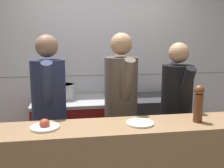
{
  "coord_description": "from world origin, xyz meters",
  "views": [
    {
      "loc": [
        -0.49,
        -2.3,
        1.71
      ],
      "look_at": [
        -0.0,
        0.75,
        1.15
      ],
      "focal_mm": 42.0,
      "sensor_mm": 36.0,
      "label": 1
    }
  ],
  "objects_px": {
    "oven_range": "(71,132)",
    "pepper_mill": "(198,103)",
    "chef_head_cook": "(49,109)",
    "plated_dish_appetiser": "(140,123)",
    "chef_line": "(176,110)",
    "stock_pot": "(65,92)",
    "plated_dish_main": "(45,126)",
    "chef_sous": "(121,105)"
  },
  "relations": [
    {
      "from": "chef_sous",
      "to": "pepper_mill",
      "type": "bearing_deg",
      "value": -54.32
    },
    {
      "from": "pepper_mill",
      "to": "chef_sous",
      "type": "xyz_separation_m",
      "value": [
        -0.54,
        0.67,
        -0.18
      ]
    },
    {
      "from": "stock_pot",
      "to": "plated_dish_appetiser",
      "type": "xyz_separation_m",
      "value": [
        0.64,
        -1.38,
        -0.01
      ]
    },
    {
      "from": "plated_dish_appetiser",
      "to": "chef_head_cook",
      "type": "xyz_separation_m",
      "value": [
        -0.8,
        0.66,
        -0.03
      ]
    },
    {
      "from": "plated_dish_main",
      "to": "chef_line",
      "type": "distance_m",
      "value": 1.47
    },
    {
      "from": "oven_range",
      "to": "chef_sous",
      "type": "relative_size",
      "value": 0.56
    },
    {
      "from": "oven_range",
      "to": "chef_line",
      "type": "height_order",
      "value": "chef_line"
    },
    {
      "from": "chef_line",
      "to": "oven_range",
      "type": "bearing_deg",
      "value": 145.99
    },
    {
      "from": "stock_pot",
      "to": "pepper_mill",
      "type": "bearing_deg",
      "value": -50.38
    },
    {
      "from": "oven_range",
      "to": "stock_pot",
      "type": "relative_size",
      "value": 3.81
    },
    {
      "from": "pepper_mill",
      "to": "chef_sous",
      "type": "bearing_deg",
      "value": 128.99
    },
    {
      "from": "stock_pot",
      "to": "chef_line",
      "type": "distance_m",
      "value": 1.45
    },
    {
      "from": "oven_range",
      "to": "pepper_mill",
      "type": "height_order",
      "value": "pepper_mill"
    },
    {
      "from": "chef_line",
      "to": "stock_pot",
      "type": "bearing_deg",
      "value": 146.84
    },
    {
      "from": "plated_dish_main",
      "to": "chef_sous",
      "type": "height_order",
      "value": "chef_sous"
    },
    {
      "from": "plated_dish_main",
      "to": "chef_head_cook",
      "type": "bearing_deg",
      "value": 90.93
    },
    {
      "from": "plated_dish_main",
      "to": "plated_dish_appetiser",
      "type": "relative_size",
      "value": 1.0
    },
    {
      "from": "chef_head_cook",
      "to": "chef_sous",
      "type": "distance_m",
      "value": 0.76
    },
    {
      "from": "oven_range",
      "to": "chef_head_cook",
      "type": "distance_m",
      "value": 0.9
    },
    {
      "from": "plated_dish_appetiser",
      "to": "chef_line",
      "type": "relative_size",
      "value": 0.14
    },
    {
      "from": "oven_range",
      "to": "chef_sous",
      "type": "distance_m",
      "value": 1.04
    },
    {
      "from": "pepper_mill",
      "to": "chef_line",
      "type": "relative_size",
      "value": 0.2
    },
    {
      "from": "oven_range",
      "to": "chef_head_cook",
      "type": "height_order",
      "value": "chef_head_cook"
    },
    {
      "from": "oven_range",
      "to": "chef_head_cook",
      "type": "xyz_separation_m",
      "value": [
        -0.21,
        -0.7,
        0.52
      ]
    },
    {
      "from": "chef_head_cook",
      "to": "chef_line",
      "type": "relative_size",
      "value": 1.05
    },
    {
      "from": "stock_pot",
      "to": "chef_sous",
      "type": "distance_m",
      "value": 0.94
    },
    {
      "from": "chef_sous",
      "to": "chef_line",
      "type": "height_order",
      "value": "chef_sous"
    },
    {
      "from": "plated_dish_appetiser",
      "to": "chef_head_cook",
      "type": "bearing_deg",
      "value": 140.44
    },
    {
      "from": "plated_dish_appetiser",
      "to": "chef_head_cook",
      "type": "distance_m",
      "value": 1.03
    },
    {
      "from": "plated_dish_appetiser",
      "to": "pepper_mill",
      "type": "xyz_separation_m",
      "value": [
        0.51,
        -0.02,
        0.16
      ]
    },
    {
      "from": "chef_head_cook",
      "to": "chef_sous",
      "type": "bearing_deg",
      "value": -3.88
    },
    {
      "from": "pepper_mill",
      "to": "chef_line",
      "type": "distance_m",
      "value": 0.64
    },
    {
      "from": "chef_head_cook",
      "to": "oven_range",
      "type": "bearing_deg",
      "value": 69.43
    },
    {
      "from": "oven_range",
      "to": "chef_head_cook",
      "type": "bearing_deg",
      "value": -106.89
    },
    {
      "from": "stock_pot",
      "to": "chef_line",
      "type": "bearing_deg",
      "value": -33.3
    },
    {
      "from": "plated_dish_main",
      "to": "plated_dish_appetiser",
      "type": "bearing_deg",
      "value": -1.63
    },
    {
      "from": "stock_pot",
      "to": "chef_head_cook",
      "type": "height_order",
      "value": "chef_head_cook"
    },
    {
      "from": "chef_line",
      "to": "plated_dish_appetiser",
      "type": "bearing_deg",
      "value": -134.4
    },
    {
      "from": "oven_range",
      "to": "stock_pot",
      "type": "bearing_deg",
      "value": 165.62
    },
    {
      "from": "pepper_mill",
      "to": "chef_head_cook",
      "type": "distance_m",
      "value": 1.48
    },
    {
      "from": "plated_dish_main",
      "to": "chef_head_cook",
      "type": "distance_m",
      "value": 0.64
    },
    {
      "from": "oven_range",
      "to": "plated_dish_appetiser",
      "type": "distance_m",
      "value": 1.58
    }
  ]
}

